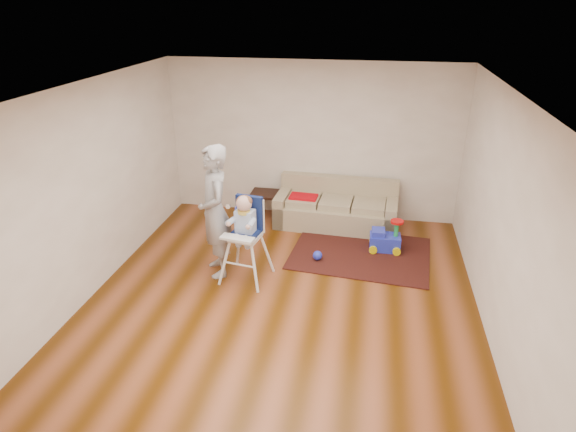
% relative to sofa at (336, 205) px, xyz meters
% --- Properties ---
extents(ground, '(5.50, 5.50, 0.00)m').
position_rel_sofa_xyz_m(ground, '(-0.49, -2.30, -0.39)').
color(ground, '#4B2605').
rests_on(ground, ground).
extents(room_envelope, '(5.04, 5.52, 2.72)m').
position_rel_sofa_xyz_m(room_envelope, '(-0.49, -1.77, 1.48)').
color(room_envelope, beige).
rests_on(room_envelope, ground).
extents(sofa, '(2.08, 0.94, 0.79)m').
position_rel_sofa_xyz_m(sofa, '(0.00, 0.00, 0.00)').
color(sofa, gray).
rests_on(sofa, ground).
extents(side_table, '(0.47, 0.47, 0.47)m').
position_rel_sofa_xyz_m(side_table, '(-1.28, 0.14, -0.16)').
color(side_table, black).
rests_on(side_table, ground).
extents(area_rug, '(2.20, 1.73, 0.02)m').
position_rel_sofa_xyz_m(area_rug, '(0.47, -0.93, -0.39)').
color(area_rug, black).
rests_on(area_rug, ground).
extents(ride_on_toy, '(0.48, 0.35, 0.51)m').
position_rel_sofa_xyz_m(ride_on_toy, '(0.84, -0.75, -0.12)').
color(ride_on_toy, '#2736D4').
rests_on(ride_on_toy, area_rug).
extents(toy_ball, '(0.14, 0.14, 0.14)m').
position_rel_sofa_xyz_m(toy_ball, '(-0.15, -1.26, -0.31)').
color(toy_ball, '#2736D4').
rests_on(toy_ball, area_rug).
extents(high_chair, '(0.67, 0.67, 1.26)m').
position_rel_sofa_xyz_m(high_chair, '(-1.07, -1.91, 0.21)').
color(high_chair, white).
rests_on(high_chair, ground).
extents(adult, '(0.73, 0.82, 1.88)m').
position_rel_sofa_xyz_m(adult, '(-1.51, -1.82, 0.54)').
color(adult, gray).
rests_on(adult, ground).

